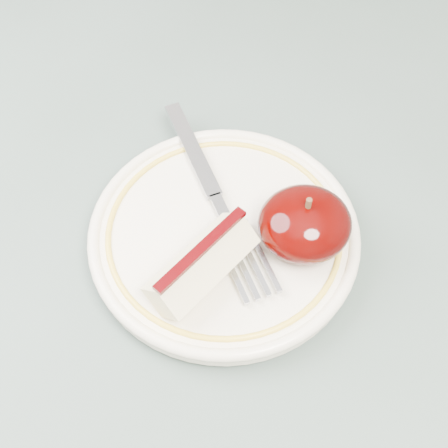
{
  "coord_description": "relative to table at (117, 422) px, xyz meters",
  "views": [
    {
      "loc": [
        0.06,
        -0.15,
        1.14
      ],
      "look_at": [
        0.1,
        0.09,
        0.78
      ],
      "focal_mm": 50.0,
      "sensor_mm": 36.0,
      "label": 1
    }
  ],
  "objects": [
    {
      "name": "table",
      "position": [
        0.0,
        0.0,
        0.0
      ],
      "size": [
        0.9,
        0.9,
        0.75
      ],
      "color": "brown",
      "rests_on": "ground"
    },
    {
      "name": "plate",
      "position": [
        0.1,
        0.09,
        0.1
      ],
      "size": [
        0.2,
        0.2,
        0.02
      ],
      "color": "beige",
      "rests_on": "table"
    },
    {
      "name": "apple_half",
      "position": [
        0.15,
        0.08,
        0.13
      ],
      "size": [
        0.06,
        0.06,
        0.05
      ],
      "color": "black",
      "rests_on": "plate"
    },
    {
      "name": "apple_wedge",
      "position": [
        0.08,
        0.06,
        0.12
      ],
      "size": [
        0.08,
        0.08,
        0.04
      ],
      "rotation": [
        0.0,
        0.0,
        0.69
      ],
      "color": "#F5E7B4",
      "rests_on": "plate"
    },
    {
      "name": "fork",
      "position": [
        0.09,
        0.12,
        0.11
      ],
      "size": [
        0.06,
        0.19,
        0.0
      ],
      "rotation": [
        0.0,
        0.0,
        1.79
      ],
      "color": "#95989E",
      "rests_on": "plate"
    }
  ]
}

